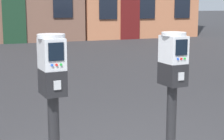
# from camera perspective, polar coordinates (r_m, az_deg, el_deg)

# --- Properties ---
(parking_meter_near_kerb) EXTENTS (0.23, 0.26, 1.34)m
(parking_meter_near_kerb) POSITION_cam_1_polar(r_m,az_deg,el_deg) (2.93, -9.18, -2.64)
(parking_meter_near_kerb) COLOR black
(parking_meter_near_kerb) RESTS_ON sidewalk_slab
(parking_meter_twin_adjacent) EXTENTS (0.23, 0.26, 1.33)m
(parking_meter_twin_adjacent) POSITION_cam_1_polar(r_m,az_deg,el_deg) (3.33, 9.36, -1.29)
(parking_meter_twin_adjacent) COLOR black
(parking_meter_twin_adjacent) RESTS_ON sidewalk_slab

